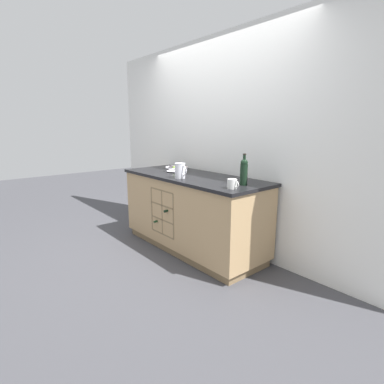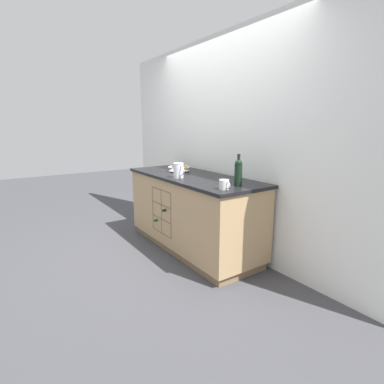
{
  "view_description": "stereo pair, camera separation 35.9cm",
  "coord_description": "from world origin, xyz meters",
  "px_view_note": "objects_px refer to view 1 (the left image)",
  "views": [
    {
      "loc": [
        2.69,
        -2.25,
        1.5
      ],
      "look_at": [
        0.0,
        0.0,
        0.72
      ],
      "focal_mm": 28.0,
      "sensor_mm": 36.0,
      "label": 1
    },
    {
      "loc": [
        2.9,
        -1.97,
        1.5
      ],
      "look_at": [
        0.0,
        0.0,
        0.72
      ],
      "focal_mm": 28.0,
      "sensor_mm": 36.0,
      "label": 2
    }
  ],
  "objects_px": {
    "fruit_bowl": "(177,168)",
    "ceramic_mug": "(232,184)",
    "white_pitcher": "(180,170)",
    "standing_wine_bottle": "(244,171)"
  },
  "relations": [
    {
      "from": "fruit_bowl",
      "to": "standing_wine_bottle",
      "type": "relative_size",
      "value": 0.93
    },
    {
      "from": "fruit_bowl",
      "to": "ceramic_mug",
      "type": "bearing_deg",
      "value": -11.9
    },
    {
      "from": "white_pitcher",
      "to": "fruit_bowl",
      "type": "bearing_deg",
      "value": 147.05
    },
    {
      "from": "fruit_bowl",
      "to": "standing_wine_bottle",
      "type": "height_order",
      "value": "standing_wine_bottle"
    },
    {
      "from": "fruit_bowl",
      "to": "ceramic_mug",
      "type": "relative_size",
      "value": 2.23
    },
    {
      "from": "fruit_bowl",
      "to": "white_pitcher",
      "type": "distance_m",
      "value": 0.51
    },
    {
      "from": "white_pitcher",
      "to": "ceramic_mug",
      "type": "relative_size",
      "value": 1.37
    },
    {
      "from": "fruit_bowl",
      "to": "ceramic_mug",
      "type": "distance_m",
      "value": 1.22
    },
    {
      "from": "fruit_bowl",
      "to": "white_pitcher",
      "type": "bearing_deg",
      "value": -32.95
    },
    {
      "from": "ceramic_mug",
      "to": "standing_wine_bottle",
      "type": "distance_m",
      "value": 0.24
    }
  ]
}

